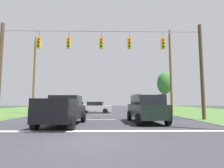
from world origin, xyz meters
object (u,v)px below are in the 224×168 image
(distant_car_oncoming, at_px, (95,107))
(utility_pole_mid_right, at_px, (171,71))
(distant_car_crossing_white, at_px, (77,106))
(tree_roadside_right, at_px, (165,84))
(distant_car_far_parked, at_px, (141,106))
(suv_black, at_px, (146,108))
(utility_pole_near_left, at_px, (34,75))
(overhead_signal_span, at_px, (102,65))
(pickup_truck, at_px, (64,110))

(distant_car_oncoming, relative_size, utility_pole_mid_right, 0.41)
(distant_car_crossing_white, height_order, tree_roadside_right, tree_roadside_right)
(distant_car_crossing_white, distance_m, distant_car_far_parked, 11.73)
(suv_black, distance_m, tree_roadside_right, 21.88)
(distant_car_crossing_white, height_order, utility_pole_near_left, utility_pole_near_left)
(overhead_signal_span, height_order, tree_roadside_right, overhead_signal_span)
(overhead_signal_span, height_order, suv_black, overhead_signal_span)
(pickup_truck, bearing_deg, suv_black, 13.50)
(overhead_signal_span, xyz_separation_m, utility_pole_mid_right, (8.49, 6.95, 0.70))
(distant_car_far_parked, xyz_separation_m, utility_pole_near_left, (-15.82, -9.72, 4.23))
(overhead_signal_span, relative_size, distant_car_crossing_white, 3.99)
(distant_car_crossing_white, bearing_deg, overhead_signal_span, -72.30)
(pickup_truck, distance_m, distant_car_crossing_white, 18.00)
(distant_car_crossing_white, xyz_separation_m, tree_roadside_right, (15.85, 3.59, 4.15))
(distant_car_oncoming, relative_size, tree_roadside_right, 0.63)
(distant_car_crossing_white, relative_size, utility_pole_near_left, 0.43)
(overhead_signal_span, height_order, distant_car_oncoming, overhead_signal_span)
(suv_black, bearing_deg, utility_pole_mid_right, 60.30)
(suv_black, distance_m, distant_car_oncoming, 12.16)
(distant_car_far_parked, bearing_deg, distant_car_oncoming, -131.80)
(pickup_truck, distance_m, tree_roadside_right, 25.67)
(pickup_truck, height_order, distant_car_far_parked, pickup_truck)
(overhead_signal_span, distance_m, distant_car_crossing_white, 15.71)
(pickup_truck, relative_size, utility_pole_mid_right, 0.50)
(distant_car_far_parked, bearing_deg, suv_black, -99.07)
(distant_car_far_parked, xyz_separation_m, tree_roadside_right, (4.64, 0.12, 4.15))
(pickup_truck, bearing_deg, distant_car_oncoming, 84.86)
(tree_roadside_right, bearing_deg, pickup_truck, -122.29)
(suv_black, xyz_separation_m, distant_car_far_parked, (3.18, 19.94, -0.27))
(utility_pole_mid_right, relative_size, utility_pole_near_left, 1.06)
(utility_pole_mid_right, bearing_deg, distant_car_oncoming, 166.52)
(distant_car_crossing_white, relative_size, distant_car_oncoming, 1.00)
(overhead_signal_span, relative_size, distant_car_oncoming, 4.01)
(overhead_signal_span, height_order, utility_pole_mid_right, utility_pole_mid_right)
(pickup_truck, xyz_separation_m, distant_car_far_parked, (8.90, 21.32, -0.18))
(distant_car_crossing_white, bearing_deg, utility_pole_mid_right, -29.90)
(distant_car_oncoming, bearing_deg, suv_black, -67.84)
(overhead_signal_span, xyz_separation_m, suv_black, (3.40, -1.98, -3.65))
(distant_car_crossing_white, bearing_deg, tree_roadside_right, 12.76)
(suv_black, height_order, utility_pole_mid_right, utility_pole_mid_right)
(distant_car_far_parked, xyz_separation_m, utility_pole_mid_right, (1.91, -11.01, 4.62))
(suv_black, distance_m, distant_car_far_parked, 20.20)
(overhead_signal_span, distance_m, utility_pole_mid_right, 11.00)
(pickup_truck, xyz_separation_m, utility_pole_mid_right, (10.82, 10.31, 4.44))
(suv_black, relative_size, distant_car_oncoming, 1.11)
(pickup_truck, distance_m, distant_car_oncoming, 12.68)
(distant_car_crossing_white, relative_size, utility_pole_mid_right, 0.41)
(suv_black, xyz_separation_m, utility_pole_mid_right, (5.10, 8.94, 4.35))
(utility_pole_mid_right, height_order, tree_roadside_right, utility_pole_mid_right)
(tree_roadside_right, bearing_deg, utility_pole_mid_right, -103.78)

